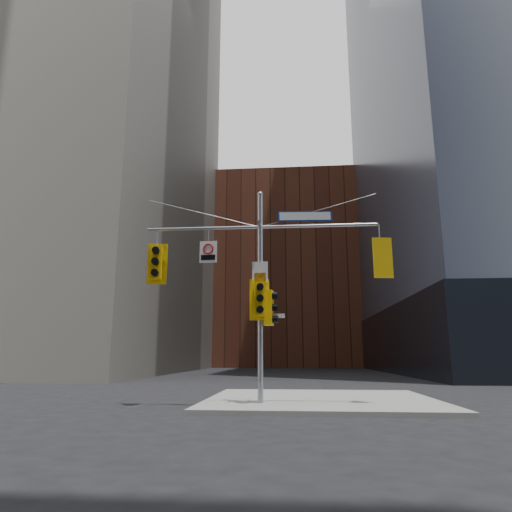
% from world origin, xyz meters
% --- Properties ---
extents(ground, '(160.00, 160.00, 0.00)m').
position_xyz_m(ground, '(0.00, 0.00, 0.00)').
color(ground, black).
rests_on(ground, ground).
extents(sidewalk_corner, '(8.00, 8.00, 0.15)m').
position_xyz_m(sidewalk_corner, '(2.00, 4.00, 0.07)').
color(sidewalk_corner, gray).
rests_on(sidewalk_corner, ground).
extents(tower_nw, '(36.00, 36.00, 80.00)m').
position_xyz_m(tower_nw, '(-28.00, 32.00, 40.00)').
color(tower_nw, gray).
rests_on(tower_nw, ground).
extents(brick_midrise, '(26.00, 20.00, 28.00)m').
position_xyz_m(brick_midrise, '(0.00, 58.00, 14.00)').
color(brick_midrise, brown).
rests_on(brick_midrise, ground).
extents(signal_assembly, '(8.00, 0.80, 7.30)m').
position_xyz_m(signal_assembly, '(0.00, 1.99, 4.42)').
color(signal_assembly, '#9A9CA2').
rests_on(signal_assembly, ground).
extents(traffic_light_west_arm, '(0.69, 0.59, 1.45)m').
position_xyz_m(traffic_light_west_arm, '(-3.64, 2.01, 4.80)').
color(traffic_light_west_arm, '#EDB60C').
rests_on(traffic_light_west_arm, ground).
extents(traffic_light_east_arm, '(0.65, 0.56, 1.36)m').
position_xyz_m(traffic_light_east_arm, '(4.05, 1.99, 4.80)').
color(traffic_light_east_arm, '#EDB60C').
rests_on(traffic_light_east_arm, ground).
extents(traffic_light_pole_side, '(0.49, 0.42, 1.17)m').
position_xyz_m(traffic_light_pole_side, '(0.33, 1.99, 3.20)').
color(traffic_light_pole_side, '#EDB60C').
rests_on(traffic_light_pole_side, ground).
extents(traffic_light_pole_front, '(0.66, 0.56, 1.38)m').
position_xyz_m(traffic_light_pole_front, '(-0.00, 1.73, 3.46)').
color(traffic_light_pole_front, '#EDB60C').
rests_on(traffic_light_pole_front, ground).
extents(street_sign_blade, '(1.87, 0.14, 0.36)m').
position_xyz_m(street_sign_blade, '(1.56, 2.00, 6.35)').
color(street_sign_blade, navy).
rests_on(street_sign_blade, ground).
extents(regulatory_sign_arm, '(0.61, 0.10, 0.76)m').
position_xyz_m(regulatory_sign_arm, '(-1.80, 1.97, 5.17)').
color(regulatory_sign_arm, silver).
rests_on(regulatory_sign_arm, ground).
extents(regulatory_sign_pole, '(0.53, 0.07, 0.69)m').
position_xyz_m(regulatory_sign_pole, '(0.00, 1.88, 4.38)').
color(regulatory_sign_pole, silver).
rests_on(regulatory_sign_pole, ground).
extents(street_blade_ew, '(0.73, 0.04, 0.14)m').
position_xyz_m(street_blade_ew, '(0.45, 2.00, 2.93)').
color(street_blade_ew, silver).
rests_on(street_blade_ew, ground).
extents(street_blade_ns, '(0.12, 0.83, 0.17)m').
position_xyz_m(street_blade_ns, '(0.00, 2.45, 2.71)').
color(street_blade_ns, '#145926').
rests_on(street_blade_ns, ground).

